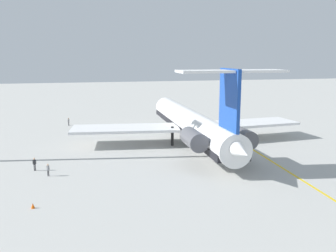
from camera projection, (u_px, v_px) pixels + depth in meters
ground at (233, 135)px, 71.45m from camera, size 315.64×315.64×0.00m
main_jetliner at (192, 123)px, 62.83m from camera, size 46.88×41.74×13.68m
ground_crew_near_nose at (69, 121)px, 80.76m from camera, size 0.27×0.37×1.70m
ground_crew_near_tail at (48, 168)px, 46.42m from camera, size 0.27×0.40×1.66m
ground_crew_portside at (34, 163)px, 48.65m from camera, size 0.29×0.45×1.79m
safety_cone_nose at (33, 206)px, 36.70m from camera, size 0.40×0.40×0.55m
taxiway_centreline at (237, 140)px, 66.90m from camera, size 75.41×5.06×0.01m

